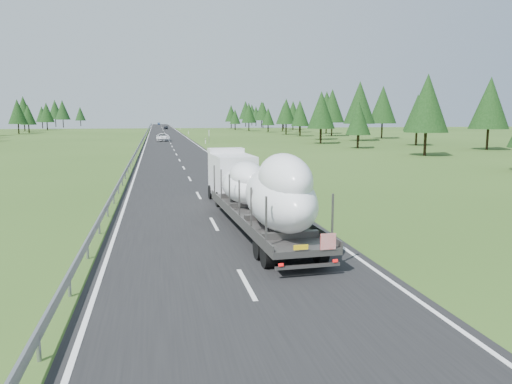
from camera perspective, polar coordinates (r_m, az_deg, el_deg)
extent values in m
plane|color=#2E4B19|center=(16.02, -1.10, -10.54)|extent=(400.00, 400.00, 0.00)
cube|color=black|center=(115.03, -10.02, 5.98)|extent=(10.00, 400.00, 0.02)
cube|color=slate|center=(115.01, -12.68, 6.19)|extent=(0.08, 400.00, 0.32)
cylinder|color=slate|center=(15.91, -20.55, -10.10)|extent=(0.10, 0.10, 0.60)
cube|color=silver|center=(46.06, 0.24, 2.77)|extent=(0.12, 0.07, 1.00)
cube|color=black|center=(46.02, 0.24, 3.17)|extent=(0.13, 0.08, 0.12)
cube|color=silver|center=(95.44, -5.81, 5.82)|extent=(0.12, 0.07, 1.00)
cube|color=black|center=(95.43, -5.81, 6.01)|extent=(0.13, 0.08, 0.12)
cube|color=silver|center=(145.25, -7.73, 6.77)|extent=(0.12, 0.07, 1.00)
cube|color=black|center=(145.24, -7.73, 6.90)|extent=(0.13, 0.08, 0.12)
cube|color=silver|center=(195.15, -8.68, 7.23)|extent=(0.12, 0.07, 1.00)
cube|color=black|center=(195.15, -8.68, 7.33)|extent=(0.13, 0.08, 0.12)
cube|color=silver|center=(245.10, -9.24, 7.51)|extent=(0.12, 0.07, 1.00)
cube|color=black|center=(245.09, -9.24, 7.58)|extent=(0.13, 0.08, 0.12)
cube|color=silver|center=(295.06, -9.61, 7.69)|extent=(0.12, 0.07, 1.00)
cube|color=black|center=(295.06, -9.61, 7.75)|extent=(0.13, 0.08, 0.12)
cube|color=silver|center=(345.04, -9.87, 7.81)|extent=(0.12, 0.07, 1.00)
cube|color=black|center=(345.03, -9.87, 7.87)|extent=(0.13, 0.08, 0.12)
cylinder|color=slate|center=(95.49, -5.39, 6.13)|extent=(0.08, 0.08, 2.00)
cube|color=silver|center=(95.45, -5.40, 6.73)|extent=(0.05, 0.90, 1.20)
cylinder|color=black|center=(85.80, 24.94, 5.67)|extent=(0.36, 0.36, 3.82)
cone|color=black|center=(85.76, 25.17, 9.21)|extent=(5.94, 5.94, 7.96)
cylinder|color=black|center=(93.69, 17.85, 6.03)|extent=(0.36, 0.36, 3.08)
cone|color=black|center=(93.62, 17.97, 8.64)|extent=(4.79, 4.79, 6.41)
cylinder|color=black|center=(108.02, 11.67, 6.88)|extent=(0.36, 0.36, 4.23)
cone|color=black|center=(108.01, 11.77, 9.99)|extent=(6.58, 6.58, 8.81)
cylinder|color=black|center=(120.26, 14.19, 6.94)|extent=(0.36, 0.36, 4.12)
cone|color=black|center=(120.24, 14.29, 9.66)|extent=(6.41, 6.41, 8.58)
cylinder|color=black|center=(132.27, 8.65, 7.24)|extent=(0.36, 0.36, 4.12)
cone|color=black|center=(132.26, 8.71, 9.72)|extent=(6.41, 6.41, 8.59)
cylinder|color=black|center=(149.93, 8.03, 7.44)|extent=(0.36, 0.36, 4.22)
cone|color=black|center=(149.92, 8.07, 9.68)|extent=(6.57, 6.57, 8.80)
cylinder|color=black|center=(161.23, 4.99, 7.44)|extent=(0.36, 0.36, 3.43)
cone|color=black|center=(161.20, 5.02, 9.13)|extent=(5.34, 5.34, 7.15)
cylinder|color=black|center=(169.24, 3.06, 7.43)|extent=(0.36, 0.36, 2.91)
cone|color=black|center=(169.20, 3.07, 8.80)|extent=(4.52, 4.52, 6.06)
cylinder|color=black|center=(188.74, 4.24, 7.66)|extent=(0.36, 0.36, 3.65)
cone|color=black|center=(188.71, 4.26, 9.20)|extent=(5.68, 5.68, 7.60)
cylinder|color=black|center=(199.84, 3.19, 7.71)|extent=(0.36, 0.36, 3.47)
cone|color=black|center=(199.81, 3.20, 9.09)|extent=(5.39, 5.39, 7.22)
cylinder|color=black|center=(215.38, 0.80, 7.84)|extent=(0.36, 0.36, 3.81)
cone|color=black|center=(215.36, 0.80, 9.24)|extent=(5.93, 5.93, 7.94)
cylinder|color=black|center=(225.97, 0.64, 7.90)|extent=(0.36, 0.36, 3.94)
cone|color=black|center=(225.96, 0.64, 9.28)|extent=(6.13, 6.13, 8.21)
cylinder|color=black|center=(238.75, -1.20, 7.96)|extent=(0.36, 0.36, 4.14)
cone|color=black|center=(238.75, -1.20, 9.35)|extent=(6.45, 6.45, 8.63)
cylinder|color=black|center=(252.85, 0.00, 7.92)|extent=(0.36, 0.36, 3.38)
cone|color=black|center=(252.82, 0.00, 8.99)|extent=(5.26, 5.26, 7.05)
cylinder|color=black|center=(269.93, -0.48, 8.02)|extent=(0.36, 0.36, 3.86)
cone|color=black|center=(269.91, -0.48, 9.16)|extent=(6.01, 6.01, 8.04)
cylinder|color=black|center=(69.83, 18.77, 5.43)|extent=(0.36, 0.36, 3.65)
cone|color=black|center=(69.76, 18.98, 9.59)|extent=(5.68, 5.68, 7.60)
cylinder|color=black|center=(83.14, 11.56, 5.81)|extent=(0.36, 0.36, 2.58)
cone|color=black|center=(83.04, 11.64, 8.28)|extent=(4.02, 4.02, 5.38)
cylinder|color=black|center=(95.77, 7.41, 6.51)|extent=(0.36, 0.36, 3.36)
cone|color=black|center=(95.71, 7.47, 9.30)|extent=(5.23, 5.23, 7.00)
cylinder|color=black|center=(112.27, 7.37, 6.84)|extent=(0.36, 0.36, 3.42)
cone|color=black|center=(112.22, 7.42, 9.26)|extent=(5.32, 5.32, 7.12)
cylinder|color=black|center=(130.33, 5.06, 7.05)|extent=(0.36, 0.36, 3.03)
cone|color=black|center=(130.28, 5.09, 8.90)|extent=(4.72, 4.72, 6.32)
cylinder|color=black|center=(141.42, 3.45, 7.27)|extent=(0.36, 0.36, 3.42)
cone|color=black|center=(141.38, 3.47, 9.19)|extent=(5.31, 5.31, 7.12)
cylinder|color=black|center=(160.39, 1.39, 7.32)|extent=(0.36, 0.36, 2.64)
cone|color=black|center=(160.34, 1.40, 8.63)|extent=(4.11, 4.11, 5.51)
cylinder|color=black|center=(173.92, -0.82, 7.53)|extent=(0.36, 0.36, 3.28)
cone|color=black|center=(173.88, -0.82, 9.04)|extent=(5.10, 5.10, 6.83)
cylinder|color=black|center=(187.48, -2.40, 7.51)|extent=(0.36, 0.36, 2.58)
cone|color=black|center=(187.43, -2.41, 8.60)|extent=(4.01, 4.01, 5.37)
cylinder|color=black|center=(207.83, -2.85, 7.72)|extent=(0.36, 0.36, 3.29)
cone|color=black|center=(207.80, -2.86, 8.98)|extent=(5.12, 5.12, 6.86)
cylinder|color=black|center=(159.54, -25.50, 6.61)|extent=(0.36, 0.36, 3.40)
cone|color=black|center=(159.51, -25.61, 8.30)|extent=(5.28, 5.28, 7.07)
cylinder|color=black|center=(168.32, -24.52, 6.66)|extent=(0.36, 0.36, 2.95)
cone|color=black|center=(168.28, -24.61, 8.05)|extent=(4.59, 4.59, 6.15)
cylinder|color=black|center=(186.99, -24.94, 6.93)|extent=(0.36, 0.36, 4.02)
cone|color=black|center=(186.98, -25.05, 8.63)|extent=(6.25, 6.25, 8.37)
cylinder|color=black|center=(197.31, -22.76, 7.02)|extent=(0.36, 0.36, 3.40)
cone|color=black|center=(197.28, -22.84, 8.39)|extent=(5.29, 5.29, 7.09)
cylinder|color=black|center=(214.76, -22.76, 7.10)|extent=(0.36, 0.36, 3.34)
cone|color=black|center=(214.73, -22.84, 8.33)|extent=(5.19, 5.19, 6.95)
cylinder|color=black|center=(225.81, -23.21, 7.09)|extent=(0.36, 0.36, 3.10)
cone|color=black|center=(225.78, -23.28, 8.18)|extent=(4.83, 4.83, 6.47)
cylinder|color=black|center=(238.44, -21.17, 7.38)|extent=(0.36, 0.36, 4.11)
cone|color=black|center=(238.43, -21.25, 8.75)|extent=(6.39, 6.39, 8.56)
cylinder|color=black|center=(252.10, -21.92, 7.40)|extent=(0.36, 0.36, 4.28)
cone|color=black|center=(252.10, -22.00, 8.75)|extent=(6.66, 6.66, 8.92)
cylinder|color=black|center=(267.69, -19.40, 7.47)|extent=(0.36, 0.36, 3.30)
cone|color=black|center=(267.66, -19.45, 8.45)|extent=(5.13, 5.13, 6.88)
cube|color=white|center=(30.36, -2.77, 1.94)|extent=(2.44, 4.57, 2.50)
cube|color=black|center=(32.55, -3.37, 3.18)|extent=(2.06, 0.17, 1.25)
cube|color=white|center=(32.17, -3.31, 4.79)|extent=(2.28, 1.18, 0.27)
cube|color=#565351|center=(29.65, -2.50, -0.58)|extent=(2.36, 2.78, 0.22)
cylinder|color=black|center=(31.98, -5.00, 0.00)|extent=(0.35, 0.91, 0.89)
cylinder|color=black|center=(32.26, -1.38, 0.11)|extent=(0.35, 0.91, 0.89)
cylinder|color=black|center=(29.17, -4.38, -0.84)|extent=(0.35, 0.91, 0.89)
cylinder|color=black|center=(29.49, -0.42, -0.71)|extent=(0.35, 0.91, 0.89)
cube|color=#565351|center=(22.24, 0.51, -2.84)|extent=(3.00, 12.60, 0.23)
cube|color=#565351|center=(21.99, -2.53, -2.39)|extent=(0.64, 12.49, 0.21)
cube|color=#565351|center=(22.47, 3.47, -2.16)|extent=(0.64, 12.49, 0.21)
cube|color=#565351|center=(16.67, 0.28, -3.38)|extent=(0.07, 0.07, 1.70)
cube|color=#565351|center=(17.30, 8.02, -3.02)|extent=(0.07, 0.07, 1.70)
cube|color=#565351|center=(18.74, -1.04, -2.03)|extent=(0.07, 0.07, 1.70)
cube|color=#565351|center=(19.30, 5.93, -1.76)|extent=(0.07, 0.07, 1.70)
cube|color=#565351|center=(20.82, -2.09, -0.95)|extent=(0.07, 0.07, 1.70)
cube|color=#565351|center=(21.32, 4.23, -0.73)|extent=(0.07, 0.07, 1.70)
cube|color=#565351|center=(22.91, -2.95, -0.06)|extent=(0.07, 0.07, 1.70)
cube|color=#565351|center=(23.37, 2.82, 0.11)|extent=(0.07, 0.07, 1.70)
cube|color=#565351|center=(25.01, -3.67, 0.68)|extent=(0.07, 0.07, 1.70)
cube|color=#565351|center=(25.43, 1.65, 0.82)|extent=(0.07, 0.07, 1.70)
cube|color=#565351|center=(27.12, -4.27, 1.30)|extent=(0.07, 0.07, 1.70)
cube|color=#565351|center=(27.50, 0.65, 1.43)|extent=(0.07, 0.07, 1.70)
cylinder|color=black|center=(17.55, 0.58, -7.27)|extent=(0.40, 0.91, 0.89)
cylinder|color=black|center=(18.04, 6.75, -6.88)|extent=(0.40, 0.91, 0.89)
cylinder|color=black|center=(18.56, -0.10, -6.38)|extent=(0.40, 0.91, 0.89)
cylinder|color=black|center=(19.03, 5.75, -6.04)|extent=(0.40, 0.91, 0.89)
cube|color=#565351|center=(16.51, 4.96, -8.51)|extent=(2.24, 0.21, 0.11)
cube|color=red|center=(16.43, 7.32, -5.72)|extent=(0.54, 0.06, 0.54)
cube|color=yellow|center=(16.19, 4.14, -6.37)|extent=(0.49, 0.06, 0.16)
cube|color=red|center=(16.18, 1.81, -8.34)|extent=(0.16, 0.06, 0.09)
cube|color=red|center=(16.69, 8.15, -7.89)|extent=(0.16, 0.06, 0.09)
ellipsoid|color=white|center=(19.26, 2.25, -0.70)|extent=(2.68, 6.75, 2.38)
ellipsoid|color=white|center=(18.34, 2.87, 1.45)|extent=(2.00, 4.29, 1.90)
ellipsoid|color=white|center=(25.19, -0.99, 0.75)|extent=(2.47, 5.98, 1.69)
ellipsoid|color=white|center=(24.40, -0.68, 1.89)|extent=(1.84, 3.80, 1.35)
imported|color=white|center=(106.44, -10.59, 6.18)|extent=(2.73, 5.83, 1.61)
imported|color=black|center=(198.21, -10.25, 7.27)|extent=(1.79, 4.03, 1.35)
imported|color=#192947|center=(292.23, -11.05, 7.67)|extent=(1.51, 3.94, 1.28)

